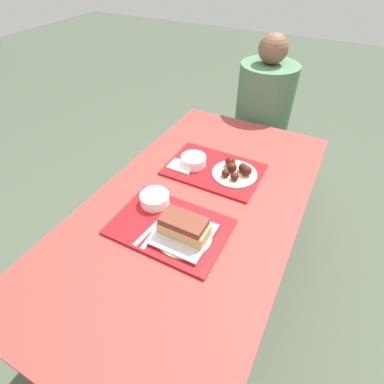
% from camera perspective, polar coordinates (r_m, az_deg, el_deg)
% --- Properties ---
extents(ground_plane, '(12.00, 12.00, 0.00)m').
position_cam_1_polar(ground_plane, '(1.88, 0.39, -18.40)').
color(ground_plane, '#424C3D').
extents(picnic_table, '(0.87, 1.62, 0.73)m').
position_cam_1_polar(picnic_table, '(1.37, 0.51, -4.88)').
color(picnic_table, maroon).
rests_on(picnic_table, ground_plane).
extents(picnic_bench_far, '(0.82, 0.28, 0.46)m').
position_cam_1_polar(picnic_bench_far, '(2.28, 12.43, 7.54)').
color(picnic_bench_far, maroon).
rests_on(picnic_bench_far, ground_plane).
extents(tray_near, '(0.45, 0.31, 0.01)m').
position_cam_1_polar(tray_near, '(1.20, -4.27, -6.63)').
color(tray_near, '#B21419').
rests_on(tray_near, picnic_table).
extents(tray_far, '(0.45, 0.31, 0.01)m').
position_cam_1_polar(tray_far, '(1.48, 4.17, 4.30)').
color(tray_far, '#B21419').
rests_on(tray_far, picnic_table).
extents(bowl_coleslaw_near, '(0.12, 0.12, 0.05)m').
position_cam_1_polar(bowl_coleslaw_near, '(1.28, -7.13, -1.21)').
color(bowl_coleslaw_near, white).
rests_on(bowl_coleslaw_near, tray_near).
extents(brisket_sandwich_plate, '(0.22, 0.22, 0.10)m').
position_cam_1_polar(brisket_sandwich_plate, '(1.13, -1.57, -7.11)').
color(brisket_sandwich_plate, beige).
rests_on(brisket_sandwich_plate, tray_near).
extents(plastic_fork_near, '(0.03, 0.17, 0.00)m').
position_cam_1_polar(plastic_fork_near, '(1.19, -8.22, -7.39)').
color(plastic_fork_near, white).
rests_on(plastic_fork_near, tray_near).
extents(plastic_knife_near, '(0.02, 0.17, 0.00)m').
position_cam_1_polar(plastic_knife_near, '(1.18, -7.32, -7.77)').
color(plastic_knife_near, white).
rests_on(plastic_knife_near, tray_near).
extents(condiment_packet, '(0.04, 0.03, 0.01)m').
position_cam_1_polar(condiment_packet, '(1.24, -2.64, -4.22)').
color(condiment_packet, '#A59E93').
rests_on(condiment_packet, tray_near).
extents(bowl_coleslaw_far, '(0.12, 0.12, 0.05)m').
position_cam_1_polar(bowl_coleslaw_far, '(1.49, 0.28, 6.08)').
color(bowl_coleslaw_far, white).
rests_on(bowl_coleslaw_far, tray_far).
extents(wings_plate_far, '(0.22, 0.22, 0.06)m').
position_cam_1_polar(wings_plate_far, '(1.45, 8.25, 4.09)').
color(wings_plate_far, beige).
rests_on(wings_plate_far, tray_far).
extents(napkin_far, '(0.12, 0.09, 0.01)m').
position_cam_1_polar(napkin_far, '(1.49, -2.02, 4.96)').
color(napkin_far, white).
rests_on(napkin_far, tray_far).
extents(person_seated_across, '(0.36, 0.36, 0.73)m').
position_cam_1_polar(person_seated_across, '(2.11, 13.58, 16.10)').
color(person_seated_across, '#477051').
rests_on(person_seated_across, picnic_bench_far).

